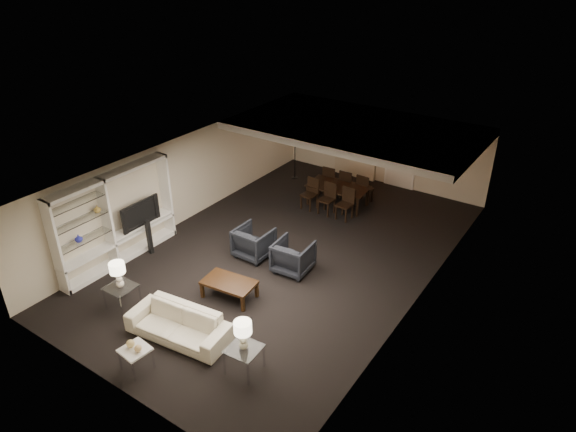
{
  "coord_description": "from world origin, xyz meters",
  "views": [
    {
      "loc": [
        6.32,
        -9.34,
        7.14
      ],
      "look_at": [
        0.0,
        0.0,
        1.1
      ],
      "focal_mm": 32.0,
      "sensor_mm": 36.0,
      "label": 1
    }
  ],
  "objects_px": {
    "chair_nm": "(327,199)",
    "chair_fr": "(365,188)",
    "armchair_right": "(293,256)",
    "floor_speaker": "(149,237)",
    "floor_lamp": "(295,157)",
    "vase_amber": "(97,209)",
    "chair_nr": "(345,204)",
    "marble_table": "(137,359)",
    "coffee_table": "(229,289)",
    "pendant_light": "(364,146)",
    "armchair_left": "(254,242)",
    "side_table_right": "(244,359)",
    "dining_table": "(337,196)",
    "side_table_left": "(122,297)",
    "table_lamp_right": "(243,335)",
    "television": "(138,212)",
    "chair_fl": "(331,179)",
    "vase_blue": "(79,238)",
    "table_lamp_left": "(118,275)",
    "chair_fm": "(348,184)",
    "chair_nl": "(309,194)",
    "sofa": "(178,324)"
  },
  "relations": [
    {
      "from": "armchair_left",
      "to": "chair_nm",
      "type": "distance_m",
      "value": 3.07
    },
    {
      "from": "table_lamp_right",
      "to": "sofa",
      "type": "bearing_deg",
      "value": 180.0
    },
    {
      "from": "chair_nm",
      "to": "sofa",
      "type": "bearing_deg",
      "value": -84.62
    },
    {
      "from": "floor_lamp",
      "to": "coffee_table",
      "type": "bearing_deg",
      "value": -68.99
    },
    {
      "from": "vase_amber",
      "to": "vase_blue",
      "type": "bearing_deg",
      "value": -90.0
    },
    {
      "from": "table_lamp_left",
      "to": "chair_fl",
      "type": "distance_m",
      "value": 7.7
    },
    {
      "from": "marble_table",
      "to": "coffee_table",
      "type": "bearing_deg",
      "value": 90.0
    },
    {
      "from": "table_lamp_left",
      "to": "television",
      "type": "distance_m",
      "value": 2.45
    },
    {
      "from": "side_table_right",
      "to": "marble_table",
      "type": "relative_size",
      "value": 1.2
    },
    {
      "from": "coffee_table",
      "to": "side_table_left",
      "type": "relative_size",
      "value": 2.0
    },
    {
      "from": "chair_nm",
      "to": "chair_nr",
      "type": "relative_size",
      "value": 1.0
    },
    {
      "from": "pendant_light",
      "to": "chair_nr",
      "type": "distance_m",
      "value": 1.77
    },
    {
      "from": "table_lamp_left",
      "to": "dining_table",
      "type": "relative_size",
      "value": 0.34
    },
    {
      "from": "vase_blue",
      "to": "sofa",
      "type": "bearing_deg",
      "value": -3.6
    },
    {
      "from": "table_lamp_right",
      "to": "chair_nm",
      "type": "bearing_deg",
      "value": 107.03
    },
    {
      "from": "chair_nr",
      "to": "chair_fl",
      "type": "xyz_separation_m",
      "value": [
        -1.2,
        1.3,
        0.0
      ]
    },
    {
      "from": "chair_nr",
      "to": "chair_fr",
      "type": "bearing_deg",
      "value": 94.68
    },
    {
      "from": "side_table_left",
      "to": "chair_nm",
      "type": "height_order",
      "value": "chair_nm"
    },
    {
      "from": "marble_table",
      "to": "chair_fr",
      "type": "relative_size",
      "value": 0.52
    },
    {
      "from": "side_table_right",
      "to": "dining_table",
      "type": "bearing_deg",
      "value": 105.53
    },
    {
      "from": "table_lamp_right",
      "to": "floor_lamp",
      "type": "relative_size",
      "value": 0.4
    },
    {
      "from": "armchair_left",
      "to": "marble_table",
      "type": "bearing_deg",
      "value": 98.19
    },
    {
      "from": "chair_fl",
      "to": "chair_nm",
      "type": "bearing_deg",
      "value": 110.77
    },
    {
      "from": "chair_fl",
      "to": "vase_blue",
      "type": "bearing_deg",
      "value": 68.08
    },
    {
      "from": "chair_nm",
      "to": "chair_fr",
      "type": "relative_size",
      "value": 1.0
    },
    {
      "from": "vase_amber",
      "to": "chair_fm",
      "type": "height_order",
      "value": "vase_amber"
    },
    {
      "from": "chair_fm",
      "to": "floor_lamp",
      "type": "bearing_deg",
      "value": -10.15
    },
    {
      "from": "chair_nm",
      "to": "armchair_right",
      "type": "bearing_deg",
      "value": -71.34
    },
    {
      "from": "television",
      "to": "chair_fl",
      "type": "xyz_separation_m",
      "value": [
        2.38,
        5.74,
        -0.62
      ]
    },
    {
      "from": "television",
      "to": "dining_table",
      "type": "xyz_separation_m",
      "value": [
        2.98,
        5.09,
        -0.77
      ]
    },
    {
      "from": "armchair_right",
      "to": "chair_fl",
      "type": "xyz_separation_m",
      "value": [
        -1.44,
        4.35,
        0.07
      ]
    },
    {
      "from": "side_table_left",
      "to": "side_table_right",
      "type": "height_order",
      "value": "same"
    },
    {
      "from": "vase_blue",
      "to": "table_lamp_left",
      "type": "bearing_deg",
      "value": -7.52
    },
    {
      "from": "floor_speaker",
      "to": "floor_lamp",
      "type": "height_order",
      "value": "floor_lamp"
    },
    {
      "from": "floor_speaker",
      "to": "floor_lamp",
      "type": "bearing_deg",
      "value": 83.7
    },
    {
      "from": "marble_table",
      "to": "chair_nl",
      "type": "bearing_deg",
      "value": 96.47
    },
    {
      "from": "pendant_light",
      "to": "armchair_left",
      "type": "distance_m",
      "value": 4.45
    },
    {
      "from": "coffee_table",
      "to": "television",
      "type": "distance_m",
      "value": 3.35
    },
    {
      "from": "armchair_left",
      "to": "marble_table",
      "type": "distance_m",
      "value": 4.44
    },
    {
      "from": "chair_nm",
      "to": "television",
      "type": "bearing_deg",
      "value": -120.68
    },
    {
      "from": "coffee_table",
      "to": "chair_nl",
      "type": "distance_m",
      "value": 4.83
    },
    {
      "from": "floor_speaker",
      "to": "chair_nl",
      "type": "bearing_deg",
      "value": 62.88
    },
    {
      "from": "vase_amber",
      "to": "chair_nr",
      "type": "height_order",
      "value": "vase_amber"
    },
    {
      "from": "marble_table",
      "to": "floor_speaker",
      "type": "xyz_separation_m",
      "value": [
        -2.9,
        3.01,
        0.22
      ]
    },
    {
      "from": "pendant_light",
      "to": "chair_fl",
      "type": "xyz_separation_m",
      "value": [
        -1.2,
        0.27,
        -1.45
      ]
    },
    {
      "from": "table_lamp_right",
      "to": "dining_table",
      "type": "height_order",
      "value": "table_lamp_right"
    },
    {
      "from": "coffee_table",
      "to": "television",
      "type": "relative_size",
      "value": 1.0
    },
    {
      "from": "pendant_light",
      "to": "armchair_right",
      "type": "xyz_separation_m",
      "value": [
        0.24,
        -4.07,
        -1.52
      ]
    },
    {
      "from": "armchair_right",
      "to": "chair_fr",
      "type": "distance_m",
      "value": 4.35
    },
    {
      "from": "chair_nr",
      "to": "floor_lamp",
      "type": "distance_m",
      "value": 3.3
    }
  ]
}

